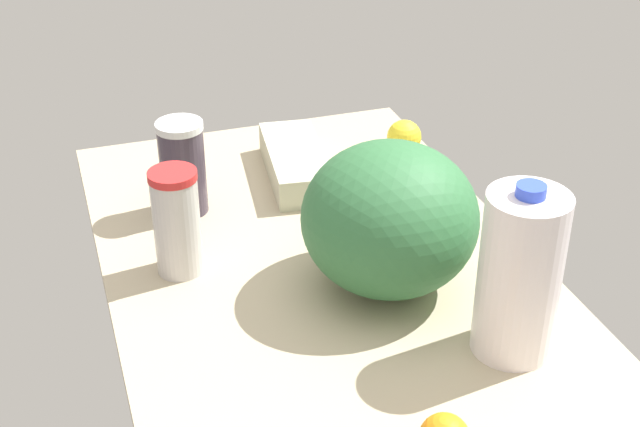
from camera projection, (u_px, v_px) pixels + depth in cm
name	position (u px, v px, depth cm)	size (l,w,h in cm)	color
countertop	(320.00, 268.00, 161.99)	(120.00, 76.00, 3.00)	tan
shaker_bottle	(183.00, 167.00, 172.26)	(9.11, 9.11, 19.02)	#3A2F3D
milk_jug	(519.00, 275.00, 133.19)	(12.57, 12.57, 29.03)	white
watermelon	(390.00, 219.00, 148.72)	(29.92, 29.92, 26.04)	#316B3C
egg_carton	(296.00, 163.00, 187.69)	(29.01, 11.42, 6.43)	#BAB89D
tumbler_cup	(177.00, 222.00, 153.88)	(8.44, 8.44, 19.69)	beige
lime_far_back	(516.00, 290.00, 149.00)	(5.02, 5.02, 5.02)	#61AC36
lemon_by_jug	(404.00, 137.00, 197.21)	(7.65, 7.65, 7.65)	yellow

